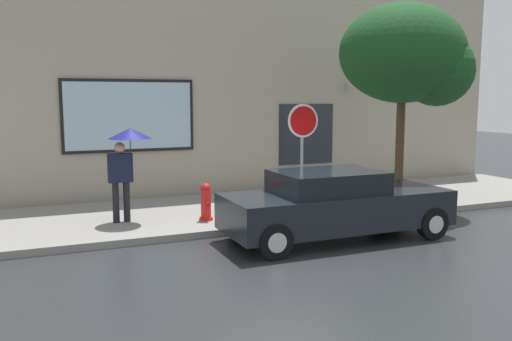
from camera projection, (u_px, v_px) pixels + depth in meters
The scene contains 8 objects.
ground_plane at pixel (287, 244), 10.40m from camera, with size 60.00×60.00×0.00m, color #282B2D.
sidewalk at pixel (232, 211), 13.12m from camera, with size 20.00×4.00×0.15m, color gray.
building_facade at pixel (199, 72), 14.94m from camera, with size 20.00×0.67×7.00m.
parked_car at pixel (335, 205), 10.71m from camera, with size 4.55×1.80×1.38m.
fire_hydrant at pixel (206, 202), 11.73m from camera, with size 0.30×0.44×0.81m.
pedestrian_with_umbrella at pixel (126, 149), 11.43m from camera, with size 0.95×0.93×2.00m.
street_tree at pixel (410, 57), 13.08m from camera, with size 3.20×2.72×4.91m.
stop_sign at pixel (303, 136), 12.32m from camera, with size 0.76×0.10×2.50m.
Camera 1 is at (-4.50, -9.07, 2.81)m, focal length 37.97 mm.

